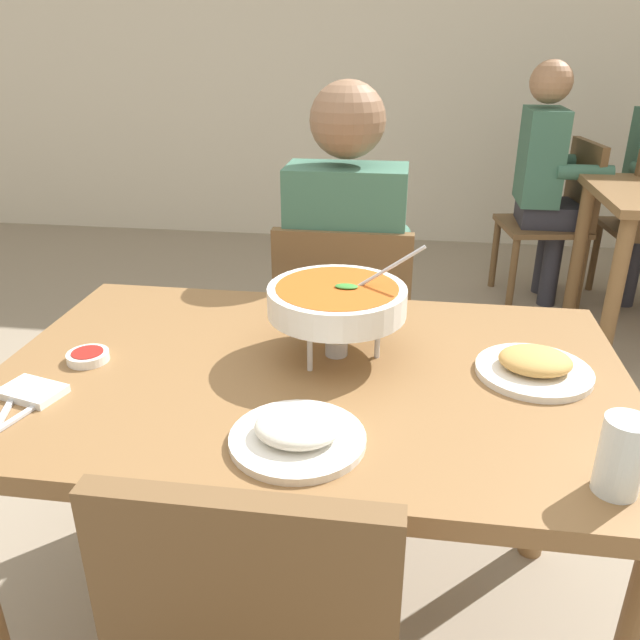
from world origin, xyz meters
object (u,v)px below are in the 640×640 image
Objects in this scene: diner_main at (346,266)px; chair_bg_middle at (560,213)px; dining_table_main at (310,415)px; patron_bg_middle at (546,170)px; chair_diner_main at (344,337)px; rice_plate at (297,433)px; sauce_dish at (88,356)px; appetizer_plate at (534,366)px; drink_glass at (620,460)px; curry_bowl at (337,301)px.

chair_bg_middle is (1.03, 1.73, -0.24)m from diner_main.
dining_table_main is at bearing -90.00° from diner_main.
chair_diner_main is at bearing -117.55° from patron_bg_middle.
rice_plate is 0.56m from sauce_dish.
appetizer_plate reaches higher than dining_table_main.
chair_diner_main is 1.20m from drink_glass.
patron_bg_middle is at bearing -175.76° from chair_bg_middle.
dining_table_main is 5.56× the size of appetizer_plate.
chair_diner_main is 0.86m from appetizer_plate.
sauce_dish is 0.69× the size of drink_glass.
patron_bg_middle is (0.92, 1.76, 0.24)m from chair_diner_main.
chair_bg_middle is at bearing 67.50° from dining_table_main.
appetizer_plate is at bearing 5.80° from dining_table_main.
sauce_dish is at bearing -168.62° from curry_bowl.
appetizer_plate reaches higher than sauce_dish.
patron_bg_middle is at bearing 69.99° from curry_bowl.
drink_glass is 0.10× the size of patron_bg_middle.
dining_table_main is 0.75m from diner_main.
dining_table_main is 5.56× the size of rice_plate.
diner_main reaches higher than appetizer_plate.
appetizer_plate is at bearing -54.82° from chair_diner_main.
rice_plate is 1.85× the size of drink_glass.
drink_glass reaches higher than dining_table_main.
dining_table_main is 4.02× the size of curry_bowl.
diner_main reaches higher than curry_bowl.
patron_bg_middle is (1.40, 2.50, -0.03)m from sauce_dish.
patron_bg_middle reaches higher than dining_table_main.
chair_diner_main is 3.75× the size of appetizer_plate.
curry_bowl is 3.69× the size of sauce_dish.
curry_bowl is 1.39× the size of appetizer_plate.
curry_bowl is 0.37× the size of chair_bg_middle.
chair_bg_middle is (1.01, 2.74, -0.28)m from rice_plate.
patron_bg_middle is at bearing 62.45° from chair_diner_main.
dining_table_main is 0.30m from rice_plate.
dining_table_main is 10.27× the size of drink_glass.
diner_main is 3.94× the size of curry_bowl.
sauce_dish is at bearing 154.94° from rice_plate.
chair_bg_middle reaches higher than dining_table_main.
dining_table_main is at bearing -110.38° from patron_bg_middle.
chair_bg_middle is at bearing 4.24° from patron_bg_middle.
dining_table_main is 1.02× the size of patron_bg_middle.
dining_table_main is at bearing -120.60° from curry_bowl.
rice_plate is 2.67× the size of sauce_dish.
curry_bowl is at bearing -85.73° from chair_diner_main.
drink_glass is at bearing -6.14° from rice_plate.
chair_bg_middle is (0.49, 2.80, -0.32)m from drink_glass.
sauce_dish is (-0.49, -0.74, 0.27)m from chair_diner_main.
diner_main is (0.00, 0.03, 0.24)m from chair_diner_main.
chair_bg_middle is 0.69× the size of patron_bg_middle.
drink_glass is at bearing -63.41° from diner_main.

